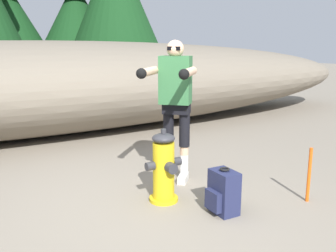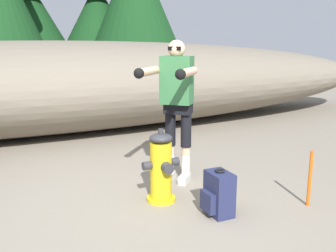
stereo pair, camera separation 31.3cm
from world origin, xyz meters
TOP-DOWN VIEW (x-y plane):
  - ground_plane at (0.00, 0.00)m, footprint 56.00×56.00m
  - dirt_embankment at (0.00, 4.02)m, footprint 15.85×3.20m
  - fire_hydrant at (0.29, 0.08)m, footprint 0.41×0.36m
  - utility_worker at (0.70, 0.52)m, footprint 0.95×0.97m
  - spare_backpack at (0.66, -0.47)m, footprint 0.30×0.31m
  - pine_tree_right at (0.21, 10.64)m, footprint 2.51×2.51m
  - pine_tree_far_right at (2.39, 9.98)m, footprint 2.43×2.43m
  - survey_stake at (1.63, -0.71)m, footprint 0.04×0.04m

SIDE VIEW (x-z plane):
  - ground_plane at x=0.00m, z-range -0.04..0.00m
  - spare_backpack at x=0.66m, z-range -0.02..0.45m
  - survey_stake at x=1.63m, z-range 0.00..0.60m
  - fire_hydrant at x=0.29m, z-range -0.03..0.77m
  - dirt_embankment at x=0.00m, z-range 0.00..1.74m
  - utility_worker at x=0.70m, z-range 0.24..1.95m
  - pine_tree_far_right at x=2.39m, z-range 0.46..5.73m
  - pine_tree_right at x=0.21m, z-range 0.45..5.77m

